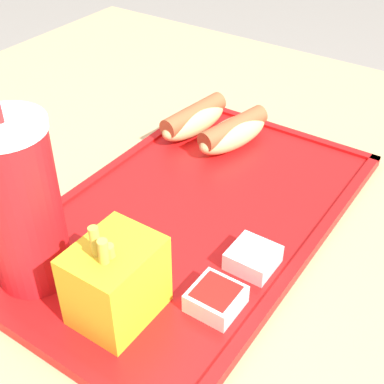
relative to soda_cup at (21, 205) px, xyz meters
The scene contains 7 objects.
food_tray 0.21m from the soda_cup, 24.24° to the right, with size 0.47×0.29×0.01m.
soda_cup is the anchor object (origin of this frame).
hot_dog_far 0.33m from the soda_cup, ahead, with size 0.13×0.06×0.04m.
hot_dog_near 0.33m from the soda_cup, ahead, with size 0.13×0.07×0.04m.
fries_carton 0.11m from the soda_cup, 85.22° to the right, with size 0.08×0.06×0.11m.
sauce_cup_mayo 0.23m from the soda_cup, 52.99° to the right, with size 0.05×0.05×0.02m.
sauce_cup_ketchup 0.20m from the soda_cup, 69.62° to the right, with size 0.05×0.05×0.02m.
Camera 1 is at (-0.39, -0.28, 1.12)m, focal length 50.00 mm.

